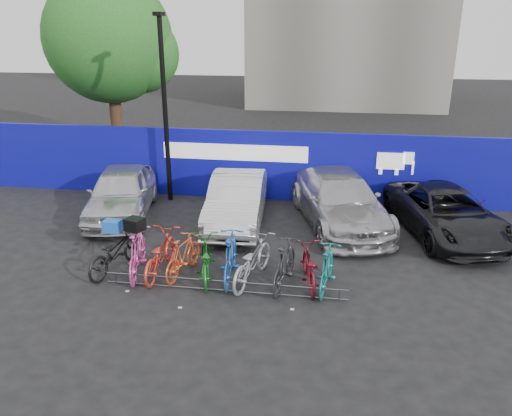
% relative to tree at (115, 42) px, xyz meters
% --- Properties ---
extents(ground, '(100.00, 100.00, 0.00)m').
position_rel_tree_xyz_m(ground, '(6.77, -10.06, -5.07)').
color(ground, black).
rests_on(ground, ground).
extents(hoarding, '(22.00, 0.18, 2.40)m').
position_rel_tree_xyz_m(hoarding, '(6.78, -4.06, -3.86)').
color(hoarding, '#0B0A92').
rests_on(hoarding, ground).
extents(tree, '(5.40, 5.20, 7.80)m').
position_rel_tree_xyz_m(tree, '(0.00, 0.00, 0.00)').
color(tree, '#382314').
rests_on(tree, ground).
extents(lamppost, '(0.25, 0.50, 6.11)m').
position_rel_tree_xyz_m(lamppost, '(3.57, -4.66, -1.80)').
color(lamppost, black).
rests_on(lamppost, ground).
extents(bike_rack, '(5.60, 0.03, 0.30)m').
position_rel_tree_xyz_m(bike_rack, '(6.77, -10.66, -4.91)').
color(bike_rack, '#595B60').
rests_on(bike_rack, ground).
extents(car_0, '(2.76, 4.84, 1.55)m').
position_rel_tree_xyz_m(car_0, '(2.54, -6.32, -4.29)').
color(car_0, silver).
rests_on(car_0, ground).
extents(car_1, '(1.87, 4.60, 1.48)m').
position_rel_tree_xyz_m(car_1, '(6.28, -6.41, -4.33)').
color(car_1, silver).
rests_on(car_1, ground).
extents(car_2, '(3.61, 5.71, 1.54)m').
position_rel_tree_xyz_m(car_2, '(9.35, -6.00, -4.30)').
color(car_2, '#A9A7AD').
rests_on(car_2, ground).
extents(car_3, '(3.39, 5.27, 1.35)m').
position_rel_tree_xyz_m(car_3, '(12.37, -6.39, -4.39)').
color(car_3, black).
rests_on(car_3, ground).
extents(bike_0, '(1.17, 2.11, 1.05)m').
position_rel_tree_xyz_m(bike_0, '(3.92, -10.01, -4.54)').
color(bike_0, black).
rests_on(bike_0, ground).
extents(bike_1, '(0.90, 2.02, 1.17)m').
position_rel_tree_xyz_m(bike_1, '(4.54, -10.12, -4.48)').
color(bike_1, '#E149A2').
rests_on(bike_1, ground).
extents(bike_2, '(0.75, 2.02, 1.05)m').
position_rel_tree_xyz_m(bike_2, '(5.05, -9.99, -4.54)').
color(bike_2, red).
rests_on(bike_2, ground).
extents(bike_3, '(0.82, 1.73, 1.00)m').
position_rel_tree_xyz_m(bike_3, '(5.63, -9.97, -4.57)').
color(bike_3, '#EB5324').
rests_on(bike_3, ground).
extents(bike_4, '(1.10, 1.99, 0.99)m').
position_rel_tree_xyz_m(bike_4, '(6.19, -10.07, -4.57)').
color(bike_4, '#136D19').
rests_on(bike_4, ground).
extents(bike_5, '(0.68, 1.99, 1.18)m').
position_rel_tree_xyz_m(bike_5, '(6.81, -10.05, -4.48)').
color(bike_5, '#2354A4').
rests_on(bike_5, ground).
extents(bike_6, '(1.22, 2.18, 1.08)m').
position_rel_tree_xyz_m(bike_6, '(7.32, -10.04, -4.53)').
color(bike_6, '#989B9F').
rests_on(bike_6, ground).
extents(bike_7, '(0.82, 1.90, 1.10)m').
position_rel_tree_xyz_m(bike_7, '(8.10, -10.15, -4.52)').
color(bike_7, '#28282B').
rests_on(bike_7, ground).
extents(bike_8, '(0.95, 1.87, 0.94)m').
position_rel_tree_xyz_m(bike_8, '(8.65, -10.01, -4.60)').
color(bike_8, maroon).
rests_on(bike_8, ground).
extents(bike_9, '(0.74, 1.78, 1.04)m').
position_rel_tree_xyz_m(bike_9, '(9.07, -10.14, -4.55)').
color(bike_9, '#177571').
rests_on(bike_9, ground).
extents(cargo_crate, '(0.41, 0.32, 0.29)m').
position_rel_tree_xyz_m(cargo_crate, '(3.92, -10.01, -3.88)').
color(cargo_crate, blue).
rests_on(cargo_crate, bike_0).
extents(cargo_topcase, '(0.49, 0.47, 0.30)m').
position_rel_tree_xyz_m(cargo_topcase, '(4.54, -10.12, -3.75)').
color(cargo_topcase, black).
rests_on(cargo_topcase, bike_1).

